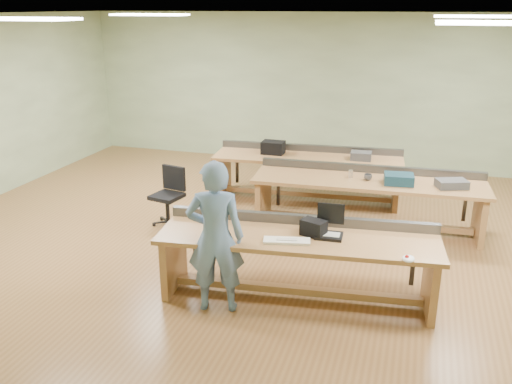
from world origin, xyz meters
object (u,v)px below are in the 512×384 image
laptop_base (329,236)px  task_chair (169,204)px  camera_bag (314,228)px  mug (368,177)px  drinks_can (351,174)px  parts_bin_teal (399,179)px  workbench_front (298,251)px  workbench_back (308,167)px  workbench_mid (368,191)px  parts_bin_grey (452,184)px  person (215,237)px

laptop_base → task_chair: 3.07m
camera_bag → mug: bearing=100.7°
drinks_can → parts_bin_teal: bearing=-7.2°
workbench_front → workbench_back: same height
task_chair → drinks_can: size_ratio=7.52×
camera_bag → drinks_can: 2.21m
workbench_mid → drinks_can: 0.36m
parts_bin_grey → task_chair: bearing=-170.6°
workbench_back → task_chair: task_chair is taller
drinks_can → workbench_back: bearing=130.2°
person → drinks_can: person is taller
workbench_back → drinks_can: 1.32m
parts_bin_teal → workbench_back: bearing=144.7°
drinks_can → mug: bearing=-8.9°
workbench_front → drinks_can: 2.28m
workbench_mid → mug: (-0.01, -0.05, 0.23)m
laptop_base → workbench_back: bearing=102.6°
parts_bin_teal → mug: size_ratio=3.53×
workbench_mid → camera_bag: camera_bag is taller
parts_bin_teal → mug: parts_bin_teal is taller
parts_bin_teal → workbench_mid: bearing=167.0°
drinks_can → parts_bin_grey: bearing=-1.8°
workbench_back → task_chair: size_ratio=3.64×
workbench_back → laptop_base: (0.90, -3.19, 0.20)m
person → task_chair: 2.60m
workbench_back → person: (-0.20, -3.72, 0.27)m
workbench_mid → laptop_base: size_ratio=11.38×
workbench_mid → workbench_back: bearing=135.2°
workbench_mid → person: bearing=-118.4°
workbench_front → laptop_base: 0.39m
workbench_mid → parts_bin_teal: (0.42, -0.10, 0.25)m
mug → drinks_can: (-0.25, 0.04, 0.01)m
parts_bin_teal → mug: 0.43m
person → parts_bin_grey: person is taller
person → drinks_can: 2.93m
workbench_mid → parts_bin_teal: parts_bin_teal is taller
camera_bag → workbench_front: bearing=-145.4°
parts_bin_grey → mug: parts_bin_grey is taller
laptop_base → mug: size_ratio=2.59×
parts_bin_grey → drinks_can: (-1.38, 0.04, 0.00)m
camera_bag → laptop_base: bearing=20.9°
workbench_mid → task_chair: (-2.83, -0.71, -0.25)m
workbench_mid → parts_bin_teal: size_ratio=8.34×
workbench_front → person: size_ratio=1.87×
camera_bag → mug: camera_bag is taller
workbench_back → mug: workbench_back is taller
camera_bag → workbench_back: bearing=122.9°
laptop_base → task_chair: (-2.64, 1.50, -0.45)m
task_chair → parts_bin_grey: (3.96, 0.66, 0.49)m
workbench_front → camera_bag: camera_bag is taller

